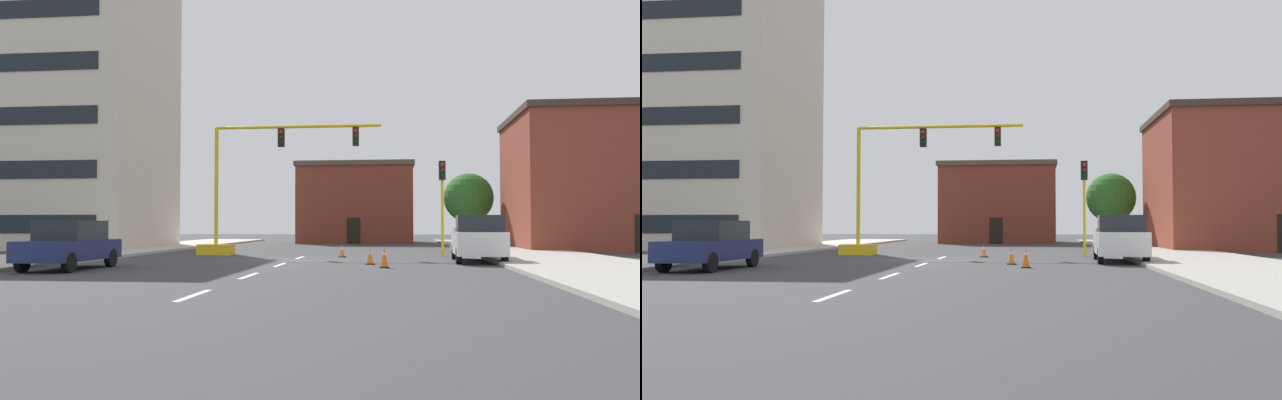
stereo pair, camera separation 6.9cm
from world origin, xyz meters
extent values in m
plane|color=#38383A|center=(0.00, 0.00, 0.00)|extent=(160.00, 160.00, 0.00)
cube|color=#B2ADA3|center=(-11.56, 8.00, 0.07)|extent=(6.00, 56.00, 0.14)
cube|color=#9E998E|center=(11.56, 8.00, 0.07)|extent=(6.00, 56.00, 0.14)
cube|color=silver|center=(0.00, -14.00, 0.00)|extent=(0.16, 2.40, 0.01)
cube|color=silver|center=(0.00, -8.50, 0.00)|extent=(0.16, 2.40, 0.01)
cube|color=silver|center=(0.00, -3.00, 0.00)|extent=(0.16, 2.40, 0.01)
cube|color=silver|center=(0.00, 2.50, 0.00)|extent=(0.16, 2.40, 0.01)
cube|color=beige|center=(-19.31, 13.52, 9.86)|extent=(15.22, 10.96, 19.71)
cube|color=black|center=(-19.31, 8.01, 8.21)|extent=(12.48, 0.06, 1.10)
cube|color=black|center=(-19.31, 8.01, 11.50)|extent=(12.48, 0.06, 1.10)
cube|color=black|center=(-19.31, 8.01, 14.78)|extent=(12.48, 0.06, 1.10)
cube|color=brown|center=(1.26, 29.39, 3.30)|extent=(9.83, 9.44, 6.61)
cube|color=#4C4238|center=(1.26, 29.39, 6.81)|extent=(10.13, 9.74, 0.40)
cube|color=black|center=(1.26, 24.64, 1.10)|extent=(1.10, 0.06, 2.20)
cube|color=brown|center=(18.71, 15.01, 4.24)|extent=(12.58, 10.27, 8.47)
cube|color=#3D2D23|center=(18.71, 15.01, 8.67)|extent=(12.88, 10.57, 0.40)
cube|color=yellow|center=(-4.84, 4.87, 0.28)|extent=(1.80, 1.20, 0.55)
cylinder|color=yellow|center=(-4.84, 4.87, 3.65)|extent=(0.20, 0.20, 6.20)
cylinder|color=yellow|center=(-0.48, 4.87, 6.75)|extent=(8.73, 0.16, 0.16)
cube|color=black|center=(-1.35, 4.87, 6.18)|extent=(0.32, 0.36, 0.95)
sphere|color=red|center=(-1.35, 4.68, 6.45)|extent=(0.20, 0.20, 0.20)
sphere|color=#38280A|center=(-1.35, 4.68, 6.17)|extent=(0.20, 0.20, 0.20)
sphere|color=black|center=(-1.35, 4.68, 5.89)|extent=(0.20, 0.20, 0.20)
cube|color=black|center=(2.58, 4.87, 6.18)|extent=(0.32, 0.36, 0.95)
sphere|color=red|center=(2.58, 4.68, 6.45)|extent=(0.20, 0.20, 0.20)
sphere|color=#38280A|center=(2.58, 4.68, 6.17)|extent=(0.20, 0.20, 0.20)
sphere|color=black|center=(2.58, 4.68, 5.89)|extent=(0.20, 0.20, 0.20)
cylinder|color=yellow|center=(6.95, 4.36, 2.40)|extent=(0.14, 0.14, 4.80)
cube|color=black|center=(6.95, 4.36, 4.33)|extent=(0.32, 0.36, 0.95)
sphere|color=red|center=(6.95, 4.17, 4.60)|extent=(0.20, 0.20, 0.20)
sphere|color=#38280A|center=(6.95, 4.17, 4.32)|extent=(0.20, 0.20, 0.20)
sphere|color=black|center=(6.95, 4.17, 4.04)|extent=(0.20, 0.20, 0.20)
cylinder|color=#4C3823|center=(10.12, 20.21, 1.12)|extent=(0.36, 0.36, 2.24)
sphere|color=#286023|center=(10.12, 20.21, 3.62)|extent=(3.68, 3.68, 3.68)
cube|color=white|center=(8.09, 0.06, 0.81)|extent=(2.25, 5.49, 0.95)
cube|color=#1E2328|center=(8.05, -0.84, 1.64)|extent=(1.92, 1.89, 0.70)
cube|color=white|center=(8.15, 1.24, 1.37)|extent=(2.13, 2.90, 0.16)
cylinder|color=black|center=(8.90, -1.82, 0.34)|extent=(0.25, 0.69, 0.68)
cylinder|color=black|center=(7.10, -1.73, 0.34)|extent=(0.25, 0.69, 0.68)
cylinder|color=black|center=(9.08, 1.85, 0.34)|extent=(0.25, 0.69, 0.68)
cylinder|color=black|center=(7.28, 1.93, 0.34)|extent=(0.25, 0.69, 0.68)
cube|color=navy|center=(-6.99, -6.43, 0.69)|extent=(1.89, 4.52, 0.70)
cube|color=#1E2328|center=(-6.99, -6.33, 1.39)|extent=(1.72, 2.32, 0.70)
cylinder|color=black|center=(-7.80, -4.89, 0.34)|extent=(0.23, 0.68, 0.68)
cylinder|color=black|center=(-6.15, -4.91, 0.34)|extent=(0.23, 0.68, 0.68)
cylinder|color=black|center=(-7.83, -7.95, 0.34)|extent=(0.23, 0.68, 0.68)
cylinder|color=black|center=(-6.18, -7.97, 0.34)|extent=(0.23, 0.68, 0.68)
cube|color=black|center=(4.14, -4.32, 0.02)|extent=(0.36, 0.36, 0.04)
cone|color=orange|center=(4.14, -4.32, 0.41)|extent=(0.28, 0.28, 0.75)
cylinder|color=white|center=(4.14, -4.32, 0.50)|extent=(0.19, 0.19, 0.08)
cube|color=black|center=(1.97, 3.27, 0.02)|extent=(0.36, 0.36, 0.04)
cone|color=orange|center=(1.97, 3.27, 0.34)|extent=(0.28, 0.28, 0.61)
cylinder|color=white|center=(1.97, 3.27, 0.42)|extent=(0.19, 0.19, 0.08)
cube|color=black|center=(3.54, -2.33, 0.02)|extent=(0.36, 0.36, 0.04)
cone|color=orange|center=(3.54, -2.33, 0.36)|extent=(0.28, 0.28, 0.65)
cylinder|color=white|center=(3.54, -2.33, 0.44)|extent=(0.19, 0.19, 0.08)
camera|label=1|loc=(4.42, -27.77, 1.58)|focal=35.46mm
camera|label=2|loc=(4.49, -27.77, 1.58)|focal=35.46mm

